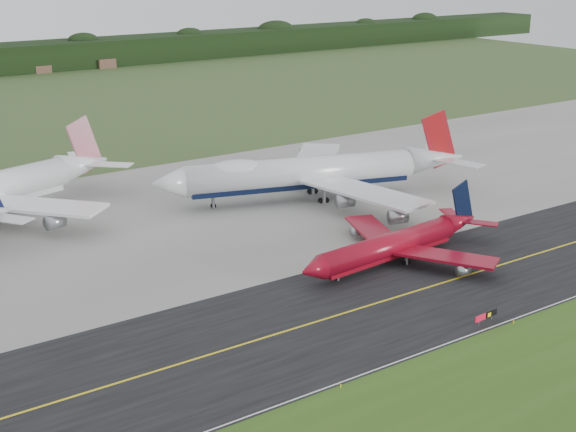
# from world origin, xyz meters

# --- Properties ---
(ground) EXTENTS (600.00, 600.00, 0.00)m
(ground) POSITION_xyz_m (0.00, 0.00, 0.00)
(ground) COLOR #324D24
(ground) RESTS_ON ground
(taxiway) EXTENTS (400.00, 32.00, 0.02)m
(taxiway) POSITION_xyz_m (0.00, -4.00, 0.01)
(taxiway) COLOR black
(taxiway) RESTS_ON ground
(apron) EXTENTS (400.00, 78.00, 0.01)m
(apron) POSITION_xyz_m (0.00, 51.00, 0.01)
(apron) COLOR gray
(apron) RESTS_ON ground
(taxiway_centreline) EXTENTS (400.00, 0.40, 0.00)m
(taxiway_centreline) POSITION_xyz_m (0.00, -4.00, 0.03)
(taxiway_centreline) COLOR yellow
(taxiway_centreline) RESTS_ON taxiway
(taxiway_edge_line) EXTENTS (400.00, 0.25, 0.00)m
(taxiway_edge_line) POSITION_xyz_m (0.00, -19.50, 0.03)
(taxiway_edge_line) COLOR silver
(taxiway_edge_line) RESTS_ON taxiway
(jet_ba_747) EXTENTS (68.69, 55.62, 17.60)m
(jet_ba_747) POSITION_xyz_m (15.87, 45.22, 5.99)
(jet_ba_747) COLOR silver
(jet_ba_747) RESTS_ON ground
(jet_red_737) EXTENTS (41.99, 34.10, 11.33)m
(jet_red_737) POSITION_xyz_m (6.55, 7.52, 3.13)
(jet_red_737) COLOR maroon
(jet_red_737) RESTS_ON ground
(taxiway_sign) EXTENTS (4.71, 0.51, 1.57)m
(taxiway_sign) POSITION_xyz_m (0.86, -17.99, 1.11)
(taxiway_sign) COLOR slate
(taxiway_sign) RESTS_ON ground
(edge_marker_left) EXTENTS (0.16, 0.16, 0.50)m
(edge_marker_left) POSITION_xyz_m (-27.46, -20.50, 0.25)
(edge_marker_left) COLOR yellow
(edge_marker_left) RESTS_ON ground
(edge_marker_center) EXTENTS (0.16, 0.16, 0.50)m
(edge_marker_center) POSITION_xyz_m (3.88, -20.50, 0.25)
(edge_marker_center) COLOR yellow
(edge_marker_center) RESTS_ON ground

